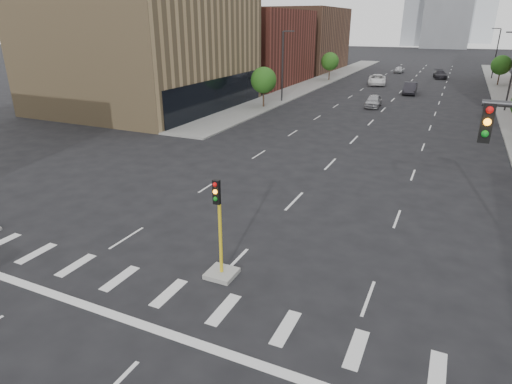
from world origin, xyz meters
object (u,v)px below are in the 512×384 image
Objects in this scene: median_traffic_signal at (221,256)px; car_far_left at (377,80)px; car_mid_right at (410,88)px; car_deep_right at (440,74)px; car_distant at (399,70)px; car_near_left at (373,101)px.

car_far_left is (-4.84, 63.62, -0.12)m from median_traffic_signal.
car_mid_right is (1.50, 55.36, -0.12)m from median_traffic_signal.
car_far_left is 1.19× the size of car_deep_right.
car_mid_right is at bearing -75.06° from car_distant.
car_far_left is at bearing 94.35° from median_traffic_signal.
median_traffic_signal is 84.70m from car_distant.
car_far_left reaches higher than car_near_left.
car_mid_right reaches higher than car_distant.
car_distant is (0.94, 20.99, -0.17)m from car_far_left.
median_traffic_signal reaches higher than car_near_left.
car_near_left is 21.57m from car_far_left.
median_traffic_signal is 0.97× the size of car_near_left.
car_deep_right is at bearing 47.64° from car_far_left.
car_mid_right is at bearing 88.45° from median_traffic_signal.
car_far_left is 17.02m from car_deep_right.
median_traffic_signal reaches higher than car_distant.
car_far_left is at bearing -132.84° from car_deep_right.
car_mid_right is at bearing -61.39° from car_far_left.
car_near_left is at bearing -82.28° from car_distant.
car_far_left reaches higher than car_distant.
car_far_left is (-3.34, 21.31, 0.08)m from car_near_left.
car_far_left reaches higher than car_deep_right.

